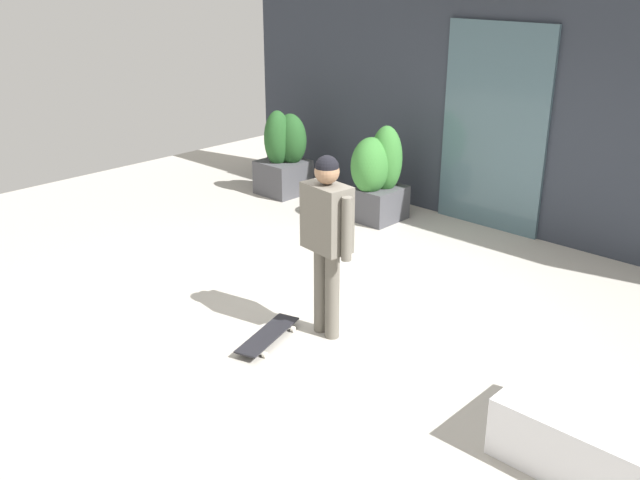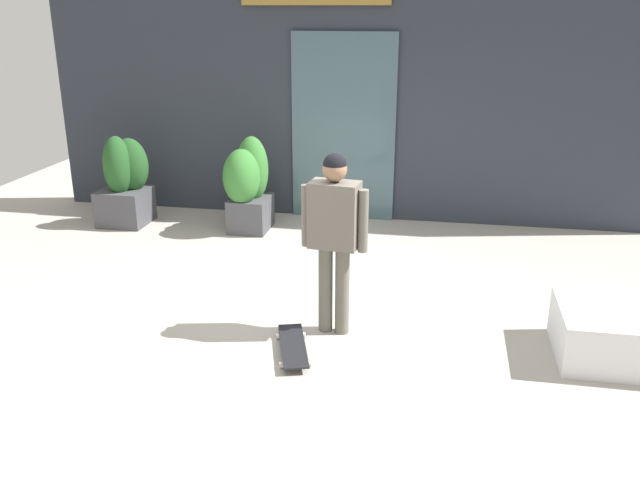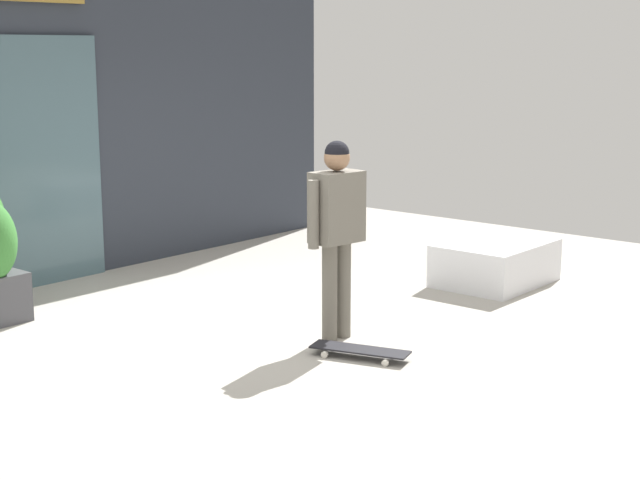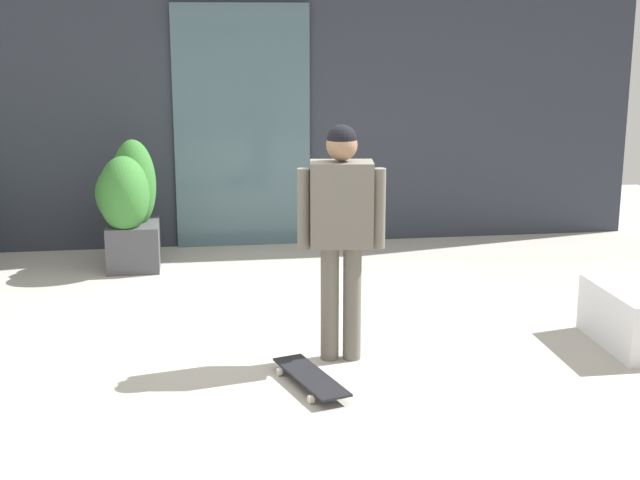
# 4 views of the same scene
# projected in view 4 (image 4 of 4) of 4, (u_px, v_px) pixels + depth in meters

# --- Properties ---
(ground_plane) EXTENTS (12.00, 12.00, 0.00)m
(ground_plane) POSITION_uv_depth(u_px,v_px,m) (279.00, 341.00, 6.89)
(ground_plane) COLOR #B2ADA3
(building_facade) EXTENTS (8.56, 0.31, 3.48)m
(building_facade) POSITION_uv_depth(u_px,v_px,m) (246.00, 83.00, 9.60)
(building_facade) COLOR #2D333D
(building_facade) RESTS_ON ground_plane
(skateboarder) EXTENTS (0.61, 0.31, 1.69)m
(skateboarder) POSITION_uv_depth(u_px,v_px,m) (341.00, 218.00, 6.29)
(skateboarder) COLOR #666056
(skateboarder) RESTS_ON ground_plane
(skateboard) EXTENTS (0.44, 0.83, 0.08)m
(skateboard) POSITION_uv_depth(u_px,v_px,m) (311.00, 377.00, 6.02)
(skateboard) COLOR black
(skateboard) RESTS_ON ground_plane
(planter_box_right) EXTENTS (0.61, 0.76, 1.26)m
(planter_box_right) POSITION_uv_depth(u_px,v_px,m) (128.00, 204.00, 8.80)
(planter_box_right) COLOR #47474C
(planter_box_right) RESTS_ON ground_plane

